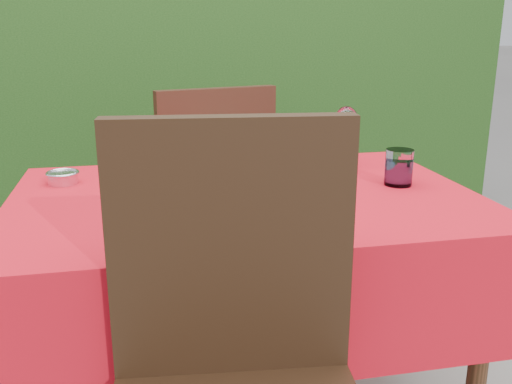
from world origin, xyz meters
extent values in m
cube|color=black|center=(0.00, 1.55, 0.80)|extent=(3.20, 0.55, 1.60)
cube|color=#472916|center=(0.00, 0.00, 0.72)|extent=(1.20, 0.80, 0.04)
cylinder|color=#472916|center=(0.54, -0.34, 0.35)|extent=(0.05, 0.05, 0.70)
cylinder|color=#472916|center=(-0.54, 0.34, 0.35)|extent=(0.05, 0.05, 0.70)
cylinder|color=#472916|center=(0.54, 0.34, 0.35)|extent=(0.05, 0.05, 0.70)
cube|color=red|center=(0.00, 0.00, 0.59)|extent=(1.26, 0.86, 0.32)
cube|color=black|center=(-0.12, -0.46, 0.78)|extent=(0.47, 0.09, 0.51)
cube|color=black|center=(-0.05, 0.72, 0.48)|extent=(0.54, 0.54, 0.04)
cube|color=black|center=(0.00, 0.52, 0.74)|extent=(0.44, 0.15, 0.49)
cylinder|color=black|center=(0.09, 0.95, 0.23)|extent=(0.04, 0.04, 0.45)
cylinder|color=black|center=(-0.28, 0.86, 0.23)|extent=(0.04, 0.04, 0.45)
cylinder|color=black|center=(0.18, 0.58, 0.23)|extent=(0.04, 0.04, 0.45)
cylinder|color=black|center=(-0.19, 0.49, 0.23)|extent=(0.04, 0.04, 0.45)
cylinder|color=white|center=(0.06, -0.16, 0.76)|extent=(0.29, 0.29, 0.02)
cylinder|color=#BC541A|center=(0.06, -0.16, 0.77)|extent=(0.32, 0.32, 0.02)
cylinder|color=#A9200A|center=(0.06, -0.16, 0.79)|extent=(0.26, 0.26, 0.01)
cylinder|color=white|center=(0.08, 0.32, 0.76)|extent=(0.23, 0.23, 0.02)
ellipsoid|color=beige|center=(0.08, 0.32, 0.78)|extent=(0.17, 0.17, 0.06)
cylinder|color=white|center=(0.45, 0.00, 0.80)|extent=(0.08, 0.08, 0.10)
cylinder|color=#90B2C4|center=(0.45, 0.00, 0.78)|extent=(0.07, 0.07, 0.07)
cylinder|color=silver|center=(0.39, 0.27, 0.75)|extent=(0.07, 0.07, 0.01)
cylinder|color=silver|center=(0.39, 0.27, 0.80)|extent=(0.01, 0.01, 0.10)
ellipsoid|color=silver|center=(0.39, 0.27, 0.89)|extent=(0.08, 0.08, 0.10)
cube|color=#B1B0B7|center=(-0.28, -0.11, 0.75)|extent=(0.14, 0.19, 0.01)
cylinder|color=silver|center=(-0.50, 0.22, 0.76)|extent=(0.09, 0.09, 0.03)
camera|label=1|loc=(-0.28, -1.47, 1.19)|focal=40.00mm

